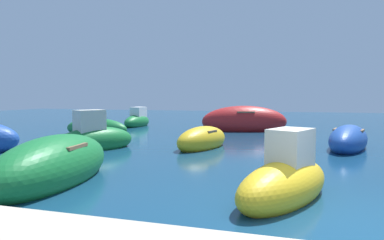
{
  "coord_description": "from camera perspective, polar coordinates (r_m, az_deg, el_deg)",
  "views": [
    {
      "loc": [
        -0.99,
        -5.96,
        2.13
      ],
      "look_at": [
        -5.51,
        9.39,
        0.98
      ],
      "focal_mm": 32.01,
      "sensor_mm": 36.0,
      "label": 1
    }
  ],
  "objects": [
    {
      "name": "moored_boat_4",
      "position": [
        21.01,
        8.67,
        -0.27
      ],
      "size": [
        5.52,
        3.4,
        1.94
      ],
      "rotation": [
        0.0,
        0.0,
        0.26
      ],
      "color": "#B21E1E",
      "rests_on": "ground"
    },
    {
      "name": "moored_boat_9",
      "position": [
        15.11,
        24.6,
        -3.05
      ],
      "size": [
        2.35,
        4.22,
        1.23
      ],
      "rotation": [
        0.0,
        0.0,
        4.45
      ],
      "color": "#1E479E",
      "rests_on": "ground"
    },
    {
      "name": "moored_boat_6",
      "position": [
        14.05,
        -15.83,
        -3.04
      ],
      "size": [
        2.7,
        3.45,
        1.83
      ],
      "rotation": [
        0.0,
        0.0,
        1.06
      ],
      "color": "#197233",
      "rests_on": "ground"
    },
    {
      "name": "ground",
      "position": [
        6.41,
        25.26,
        -15.7
      ],
      "size": [
        80.0,
        80.0,
        0.0
      ],
      "primitive_type": "plane",
      "color": "navy"
    },
    {
      "name": "moored_boat_5",
      "position": [
        19.44,
        -15.66,
        -1.38
      ],
      "size": [
        3.86,
        1.51,
        1.14
      ],
      "rotation": [
        0.0,
        0.0,
        6.22
      ],
      "color": "#197233",
      "rests_on": "ground"
    },
    {
      "name": "moored_boat_2",
      "position": [
        7.35,
        15.26,
        -9.81
      ],
      "size": [
        2.37,
        3.42,
        1.68
      ],
      "rotation": [
        0.0,
        0.0,
        4.3
      ],
      "color": "gold",
      "rests_on": "ground"
    },
    {
      "name": "moored_boat_8",
      "position": [
        24.01,
        -9.11,
        -0.09
      ],
      "size": [
        1.16,
        3.1,
        1.56
      ],
      "rotation": [
        0.0,
        0.0,
        4.71
      ],
      "color": "#197233",
      "rests_on": "ground"
    },
    {
      "name": "moored_boat_11",
      "position": [
        13.94,
        1.73,
        -3.36
      ],
      "size": [
        2.09,
        3.4,
        1.14
      ],
      "rotation": [
        0.0,
        0.0,
        4.43
      ],
      "color": "gold",
      "rests_on": "ground"
    },
    {
      "name": "moored_boat_7",
      "position": [
        9.09,
        -21.93,
        -7.05
      ],
      "size": [
        2.13,
        4.5,
        1.5
      ],
      "rotation": [
        0.0,
        0.0,
        1.68
      ],
      "color": "#197233",
      "rests_on": "ground"
    }
  ]
}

